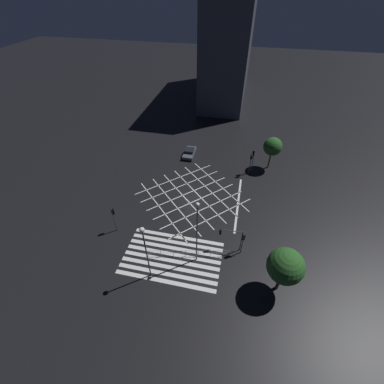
% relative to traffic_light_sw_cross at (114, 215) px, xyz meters
% --- Properties ---
extents(ground_plane, '(200.00, 200.00, 0.00)m').
position_rel_traffic_light_sw_cross_xyz_m(ground_plane, '(8.22, 8.37, -2.80)').
color(ground_plane, black).
extents(road_markings, '(17.36, 23.12, 0.01)m').
position_rel_traffic_light_sw_cross_xyz_m(road_markings, '(8.54, 1.42, -2.79)').
color(road_markings, silver).
rests_on(road_markings, ground_plane).
extents(office_building, '(10.06, 30.39, 25.11)m').
position_rel_traffic_light_sw_cross_xyz_m(office_building, '(8.21, 51.01, 9.76)').
color(office_building, '#3D424C').
rests_on(office_building, ground_plane).
extents(traffic_light_sw_cross, '(0.36, 0.39, 3.91)m').
position_rel_traffic_light_sw_cross_xyz_m(traffic_light_sw_cross, '(0.00, 0.00, 0.00)').
color(traffic_light_sw_cross, '#424244').
rests_on(traffic_light_sw_cross, ground_plane).
extents(traffic_light_ne_cross, '(0.36, 0.39, 3.90)m').
position_rel_traffic_light_sw_cross_xyz_m(traffic_light_ne_cross, '(16.26, 15.96, -0.01)').
color(traffic_light_ne_cross, '#424244').
rests_on(traffic_light_ne_cross, ground_plane).
extents(traffic_light_se_cross, '(0.36, 0.39, 3.34)m').
position_rel_traffic_light_sw_cross_xyz_m(traffic_light_se_cross, '(16.12, -0.12, -0.40)').
color(traffic_light_se_cross, '#424244').
rests_on(traffic_light_se_cross, ground_plane).
extents(traffic_light_ne_main, '(0.39, 0.36, 4.23)m').
position_rel_traffic_light_sw_cross_xyz_m(traffic_light_ne_main, '(16.53, 16.61, 0.22)').
color(traffic_light_ne_main, '#424244').
rests_on(traffic_light_ne_main, ground_plane).
extents(traffic_light_se_main, '(2.79, 0.36, 3.37)m').
position_rel_traffic_light_sw_cross_xyz_m(traffic_light_se_main, '(14.46, 0.18, -0.31)').
color(traffic_light_se_main, '#424244').
rests_on(traffic_light_se_main, ground_plane).
extents(street_lamp_east, '(0.42, 0.42, 9.28)m').
position_rel_traffic_light_sw_cross_xyz_m(street_lamp_east, '(11.08, -2.29, 3.07)').
color(street_lamp_east, '#424244').
rests_on(street_lamp_east, ground_plane).
extents(street_lamp_west, '(0.51, 0.51, 8.08)m').
position_rel_traffic_light_sw_cross_xyz_m(street_lamp_west, '(6.49, -5.43, 2.92)').
color(street_lamp_west, '#424244').
rests_on(street_lamp_west, ground_plane).
extents(street_tree_near, '(3.68, 3.68, 6.05)m').
position_rel_traffic_light_sw_cross_xyz_m(street_tree_near, '(20.25, -3.99, 1.40)').
color(street_tree_near, brown).
rests_on(street_tree_near, ground_plane).
extents(street_tree_far, '(3.01, 3.01, 5.67)m').
position_rel_traffic_light_sw_cross_xyz_m(street_tree_far, '(19.43, 18.56, 1.35)').
color(street_tree_far, brown).
rests_on(street_tree_far, ground_plane).
extents(waiting_car, '(1.83, 4.09, 1.22)m').
position_rel_traffic_light_sw_cross_xyz_m(waiting_car, '(5.32, 19.41, -2.22)').
color(waiting_car, '#474C51').
rests_on(waiting_car, ground_plane).
extents(pedestrian_railing, '(10.19, 2.27, 1.05)m').
position_rel_traffic_light_sw_cross_xyz_m(pedestrian_railing, '(10.47, -1.94, -2.12)').
color(pedestrian_railing, '#9EA0A5').
rests_on(pedestrian_railing, ground_plane).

